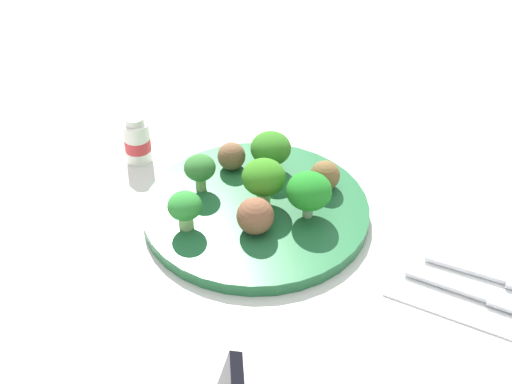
{
  "coord_description": "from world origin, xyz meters",
  "views": [
    {
      "loc": [
        0.27,
        -0.57,
        0.52
      ],
      "look_at": [
        0.0,
        0.0,
        0.04
      ],
      "focal_mm": 45.65,
      "sensor_mm": 36.0,
      "label": 1
    }
  ],
  "objects_px": {
    "napkin": "(474,285)",
    "meatball_back_left": "(255,216)",
    "fork": "(486,273)",
    "knife": "(478,294)",
    "plate": "(256,210)",
    "broccoli_floret_front_right": "(185,207)",
    "broccoli_floret_far_rim": "(202,167)",
    "broccoli_floret_back_left": "(309,191)",
    "broccoli_floret_center": "(264,178)",
    "broccoli_floret_front_left": "(271,149)",
    "meatball_back_right": "(325,175)",
    "yogurt_bottle": "(137,141)",
    "meatball_center": "(231,156)"
  },
  "relations": [
    {
      "from": "napkin",
      "to": "meatball_back_left",
      "type": "bearing_deg",
      "value": -172.38
    },
    {
      "from": "fork",
      "to": "knife",
      "type": "distance_m",
      "value": 0.04
    },
    {
      "from": "knife",
      "to": "plate",
      "type": "bearing_deg",
      "value": 174.06
    },
    {
      "from": "broccoli_floret_front_right",
      "to": "broccoli_floret_far_rim",
      "type": "bearing_deg",
      "value": 104.68
    },
    {
      "from": "broccoli_floret_back_left",
      "to": "broccoli_floret_front_right",
      "type": "distance_m",
      "value": 0.15
    },
    {
      "from": "broccoli_floret_back_left",
      "to": "meatball_back_left",
      "type": "distance_m",
      "value": 0.07
    },
    {
      "from": "broccoli_floret_far_rim",
      "to": "napkin",
      "type": "relative_size",
      "value": 0.29
    },
    {
      "from": "plate",
      "to": "broccoli_floret_center",
      "type": "bearing_deg",
      "value": 45.25
    },
    {
      "from": "broccoli_floret_back_left",
      "to": "knife",
      "type": "relative_size",
      "value": 0.41
    },
    {
      "from": "plate",
      "to": "broccoli_floret_far_rim",
      "type": "bearing_deg",
      "value": 176.49
    },
    {
      "from": "broccoli_floret_back_left",
      "to": "broccoli_floret_front_left",
      "type": "bearing_deg",
      "value": 139.57
    },
    {
      "from": "broccoli_floret_front_right",
      "to": "broccoli_floret_back_left",
      "type": "bearing_deg",
      "value": 33.41
    },
    {
      "from": "broccoli_floret_center",
      "to": "knife",
      "type": "distance_m",
      "value": 0.28
    },
    {
      "from": "plate",
      "to": "broccoli_floret_center",
      "type": "relative_size",
      "value": 4.56
    },
    {
      "from": "broccoli_floret_back_left",
      "to": "meatball_back_right",
      "type": "distance_m",
      "value": 0.06
    },
    {
      "from": "plate",
      "to": "yogurt_bottle",
      "type": "relative_size",
      "value": 4.06
    },
    {
      "from": "plate",
      "to": "napkin",
      "type": "distance_m",
      "value": 0.27
    },
    {
      "from": "plate",
      "to": "meatball_back_left",
      "type": "distance_m",
      "value": 0.06
    },
    {
      "from": "meatball_back_left",
      "to": "meatball_center",
      "type": "height_order",
      "value": "meatball_back_left"
    },
    {
      "from": "broccoli_floret_front_right",
      "to": "knife",
      "type": "bearing_deg",
      "value": 7.51
    },
    {
      "from": "broccoli_floret_front_right",
      "to": "plate",
      "type": "bearing_deg",
      "value": 51.87
    },
    {
      "from": "knife",
      "to": "yogurt_bottle",
      "type": "distance_m",
      "value": 0.48
    },
    {
      "from": "broccoli_floret_front_left",
      "to": "meatball_back_right",
      "type": "distance_m",
      "value": 0.08
    },
    {
      "from": "broccoli_floret_center",
      "to": "meatball_back_right",
      "type": "xyz_separation_m",
      "value": [
        0.06,
        0.06,
        -0.02
      ]
    },
    {
      "from": "broccoli_floret_front_right",
      "to": "fork",
      "type": "distance_m",
      "value": 0.35
    },
    {
      "from": "knife",
      "to": "napkin",
      "type": "bearing_deg",
      "value": 109.24
    },
    {
      "from": "plate",
      "to": "meatball_back_right",
      "type": "xyz_separation_m",
      "value": [
        0.06,
        0.07,
        0.03
      ]
    },
    {
      "from": "broccoli_floret_front_left",
      "to": "meatball_back_left",
      "type": "xyz_separation_m",
      "value": [
        0.03,
        -0.12,
        -0.01
      ]
    },
    {
      "from": "broccoli_floret_front_right",
      "to": "meatball_back_left",
      "type": "distance_m",
      "value": 0.08
    },
    {
      "from": "broccoli_floret_back_left",
      "to": "meatball_center",
      "type": "relative_size",
      "value": 1.59
    },
    {
      "from": "broccoli_floret_center",
      "to": "yogurt_bottle",
      "type": "xyz_separation_m",
      "value": [
        -0.21,
        0.03,
        -0.02
      ]
    },
    {
      "from": "knife",
      "to": "meatball_center",
      "type": "bearing_deg",
      "value": 165.65
    },
    {
      "from": "plate",
      "to": "meatball_back_right",
      "type": "height_order",
      "value": "meatball_back_right"
    },
    {
      "from": "meatball_back_left",
      "to": "meatball_back_right",
      "type": "xyz_separation_m",
      "value": [
        0.04,
        0.11,
        -0.0
      ]
    },
    {
      "from": "broccoli_floret_front_left",
      "to": "meatball_back_left",
      "type": "height_order",
      "value": "broccoli_floret_front_left"
    },
    {
      "from": "broccoli_floret_front_right",
      "to": "meatball_center",
      "type": "distance_m",
      "value": 0.13
    },
    {
      "from": "broccoli_floret_back_left",
      "to": "plate",
      "type": "bearing_deg",
      "value": -173.07
    },
    {
      "from": "meatball_center",
      "to": "broccoli_floret_far_rim",
      "type": "bearing_deg",
      "value": -105.26
    },
    {
      "from": "knife",
      "to": "yogurt_bottle",
      "type": "bearing_deg",
      "value": 171.75
    },
    {
      "from": "fork",
      "to": "yogurt_bottle",
      "type": "xyz_separation_m",
      "value": [
        -0.48,
        0.03,
        0.02
      ]
    },
    {
      "from": "broccoli_floret_front_right",
      "to": "knife",
      "type": "distance_m",
      "value": 0.34
    },
    {
      "from": "broccoli_floret_far_rim",
      "to": "napkin",
      "type": "distance_m",
      "value": 0.35
    },
    {
      "from": "meatball_center",
      "to": "broccoli_floret_front_right",
      "type": "bearing_deg",
      "value": -87.48
    },
    {
      "from": "napkin",
      "to": "fork",
      "type": "height_order",
      "value": "fork"
    },
    {
      "from": "broccoli_floret_back_left",
      "to": "napkin",
      "type": "distance_m",
      "value": 0.21
    },
    {
      "from": "yogurt_bottle",
      "to": "broccoli_floret_far_rim",
      "type": "bearing_deg",
      "value": -16.28
    },
    {
      "from": "broccoli_floret_back_left",
      "to": "yogurt_bottle",
      "type": "bearing_deg",
      "value": 173.04
    },
    {
      "from": "meatball_back_right",
      "to": "yogurt_bottle",
      "type": "xyz_separation_m",
      "value": [
        -0.26,
        -0.03,
        -0.0
      ]
    },
    {
      "from": "plate",
      "to": "fork",
      "type": "height_order",
      "value": "plate"
    },
    {
      "from": "broccoli_floret_front_left",
      "to": "knife",
      "type": "bearing_deg",
      "value": -19.74
    }
  ]
}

